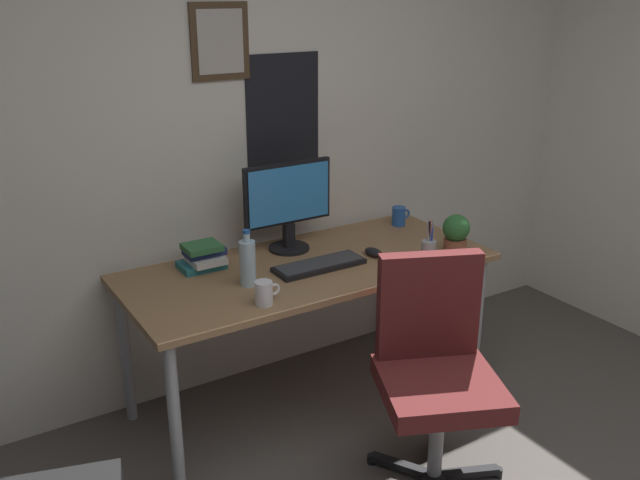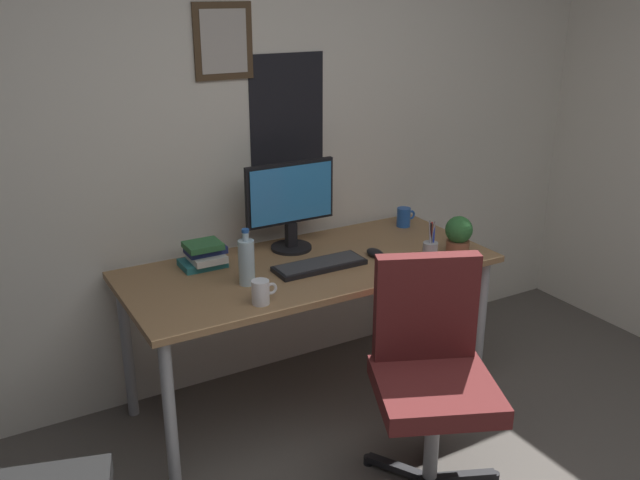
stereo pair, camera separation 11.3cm
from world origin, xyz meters
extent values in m
cube|color=silver|center=(0.00, 2.15, 1.30)|extent=(4.40, 0.08, 2.60)
cube|color=#4C3823|center=(-0.11, 2.11, 1.71)|extent=(0.28, 0.02, 0.34)
cube|color=beige|center=(-0.11, 2.09, 1.71)|extent=(0.22, 0.00, 0.28)
cube|color=black|center=(0.21, 2.11, 1.37)|extent=(0.40, 0.01, 0.56)
cube|color=#936D47|center=(0.10, 1.69, 0.72)|extent=(1.72, 0.75, 0.03)
cylinder|color=#9EA0A5|center=(-0.70, 1.38, 0.35)|extent=(0.05, 0.05, 0.70)
cylinder|color=#9EA0A5|center=(0.90, 1.38, 0.35)|extent=(0.05, 0.05, 0.70)
cylinder|color=#9EA0A5|center=(-0.70, 2.01, 0.35)|extent=(0.05, 0.05, 0.70)
cylinder|color=#9EA0A5|center=(0.90, 2.01, 0.35)|extent=(0.05, 0.05, 0.70)
cube|color=#591E1E|center=(0.22, 0.89, 0.46)|extent=(0.61, 0.61, 0.08)
cube|color=#591E1E|center=(0.30, 1.07, 0.72)|extent=(0.41, 0.23, 0.45)
cylinder|color=#9EA0A5|center=(0.22, 0.89, 0.21)|extent=(0.08, 0.08, 0.42)
cube|color=black|center=(0.35, 0.83, 0.04)|extent=(0.27, 0.15, 0.03)
cylinder|color=black|center=(0.48, 0.78, 0.02)|extent=(0.05, 0.05, 0.04)
cube|color=black|center=(0.31, 0.99, 0.04)|extent=(0.22, 0.24, 0.03)
cylinder|color=black|center=(0.40, 1.10, 0.02)|extent=(0.05, 0.05, 0.04)
cube|color=black|center=(0.15, 1.01, 0.04)|extent=(0.18, 0.26, 0.03)
cylinder|color=black|center=(0.08, 1.13, 0.02)|extent=(0.05, 0.05, 0.04)
cylinder|color=black|center=(0.12, 1.91, 0.74)|extent=(0.20, 0.20, 0.01)
cube|color=black|center=(0.12, 1.91, 0.81)|extent=(0.05, 0.04, 0.12)
cube|color=black|center=(0.12, 1.92, 1.02)|extent=(0.46, 0.02, 0.30)
cube|color=#338CD8|center=(0.12, 1.90, 1.02)|extent=(0.43, 0.00, 0.27)
cube|color=black|center=(0.12, 1.63, 0.74)|extent=(0.43, 0.15, 0.02)
cube|color=#38383A|center=(0.12, 1.63, 0.76)|extent=(0.41, 0.13, 0.00)
ellipsoid|color=black|center=(0.42, 1.62, 0.75)|extent=(0.06, 0.11, 0.04)
cylinder|color=silver|center=(-0.24, 1.62, 0.83)|extent=(0.07, 0.07, 0.20)
cylinder|color=silver|center=(-0.24, 1.62, 0.95)|extent=(0.03, 0.03, 0.04)
cylinder|color=#2659B2|center=(-0.24, 1.62, 0.98)|extent=(0.03, 0.03, 0.01)
cylinder|color=white|center=(-0.28, 1.42, 0.78)|extent=(0.07, 0.07, 0.10)
torus|color=white|center=(-0.23, 1.42, 0.79)|extent=(0.05, 0.01, 0.05)
cylinder|color=#2659B2|center=(0.80, 1.92, 0.78)|extent=(0.07, 0.07, 0.10)
torus|color=#2659B2|center=(0.85, 1.92, 0.79)|extent=(0.05, 0.01, 0.05)
cylinder|color=brown|center=(0.77, 1.44, 0.77)|extent=(0.11, 0.11, 0.07)
sphere|color=#2D6B33|center=(0.77, 1.44, 0.86)|extent=(0.13, 0.13, 0.13)
ellipsoid|color=#287A38|center=(0.74, 1.47, 0.88)|extent=(0.07, 0.08, 0.02)
ellipsoid|color=#287A38|center=(0.80, 1.46, 0.89)|extent=(0.07, 0.08, 0.02)
ellipsoid|color=#287A38|center=(0.74, 1.41, 0.87)|extent=(0.08, 0.07, 0.02)
cylinder|color=#9EA0A5|center=(0.61, 1.44, 0.78)|extent=(0.07, 0.07, 0.09)
cylinder|color=#263FBF|center=(0.62, 1.43, 0.86)|extent=(0.01, 0.01, 0.13)
cylinder|color=red|center=(0.62, 1.45, 0.86)|extent=(0.01, 0.01, 0.13)
cylinder|color=black|center=(0.60, 1.44, 0.86)|extent=(0.01, 0.01, 0.13)
cylinder|color=#9EA0A5|center=(0.62, 1.44, 0.86)|extent=(0.01, 0.03, 0.14)
cylinder|color=#9EA0A5|center=(0.60, 1.44, 0.86)|extent=(0.01, 0.02, 0.14)
cube|color=#26727A|center=(-0.34, 1.91, 0.75)|extent=(0.20, 0.15, 0.03)
cube|color=silver|center=(-0.32, 1.89, 0.78)|extent=(0.15, 0.16, 0.03)
cube|color=navy|center=(-0.32, 1.91, 0.81)|extent=(0.18, 0.11, 0.03)
cube|color=#33723F|center=(-0.34, 1.90, 0.84)|extent=(0.16, 0.14, 0.03)
camera|label=1|loc=(-1.43, -0.86, 1.94)|focal=38.81mm
camera|label=2|loc=(-1.33, -0.92, 1.94)|focal=38.81mm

